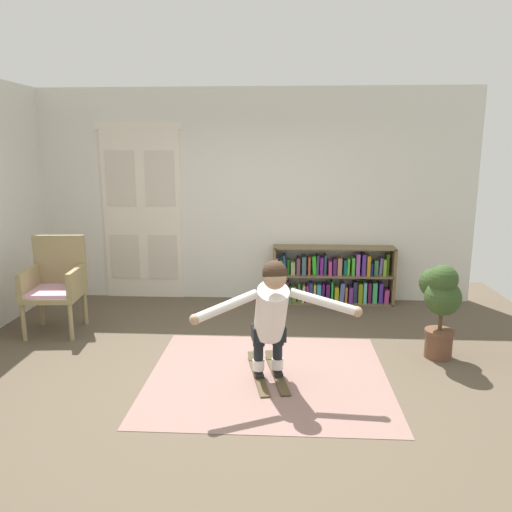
# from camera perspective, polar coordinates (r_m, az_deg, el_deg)

# --- Properties ---
(ground_plane) EXTENTS (7.20, 7.20, 0.00)m
(ground_plane) POSITION_cam_1_polar(r_m,az_deg,el_deg) (4.82, -2.07, -13.64)
(ground_plane) COLOR brown
(back_wall) EXTENTS (6.00, 0.10, 2.90)m
(back_wall) POSITION_cam_1_polar(r_m,az_deg,el_deg) (6.96, -0.20, 6.83)
(back_wall) COLOR silver
(back_wall) RESTS_ON ground
(double_door) EXTENTS (1.22, 0.05, 2.45)m
(double_door) POSITION_cam_1_polar(r_m,az_deg,el_deg) (7.19, -12.85, 4.93)
(double_door) COLOR silver
(double_door) RESTS_ON ground
(rug) EXTENTS (2.22, 1.98, 0.01)m
(rug) POSITION_cam_1_polar(r_m,az_deg,el_deg) (4.82, 1.36, -13.54)
(rug) COLOR #87675F
(rug) RESTS_ON ground
(bookshelf) EXTENTS (1.65, 0.30, 0.79)m
(bookshelf) POSITION_cam_1_polar(r_m,az_deg,el_deg) (6.97, 8.82, -2.47)
(bookshelf) COLOR brown
(bookshelf) RESTS_ON ground
(wicker_chair) EXTENTS (0.65, 0.65, 1.10)m
(wicker_chair) POSITION_cam_1_polar(r_m,az_deg,el_deg) (6.24, -21.90, -2.77)
(wicker_chair) COLOR #928157
(wicker_chair) RESTS_ON ground
(potted_plant) EXTENTS (0.39, 0.53, 1.00)m
(potted_plant) POSITION_cam_1_polar(r_m,az_deg,el_deg) (5.33, 20.30, -4.64)
(potted_plant) COLOR brown
(potted_plant) RESTS_ON ground
(skis_pair) EXTENTS (0.43, 0.89, 0.07)m
(skis_pair) POSITION_cam_1_polar(r_m,az_deg,el_deg) (4.84, 1.30, -13.18)
(skis_pair) COLOR #483B24
(skis_pair) RESTS_ON rug
(person_skier) EXTENTS (1.43, 0.77, 1.11)m
(person_skier) POSITION_cam_1_polar(r_m,az_deg,el_deg) (4.41, 1.78, -6.32)
(person_skier) COLOR white
(person_skier) RESTS_ON skis_pair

